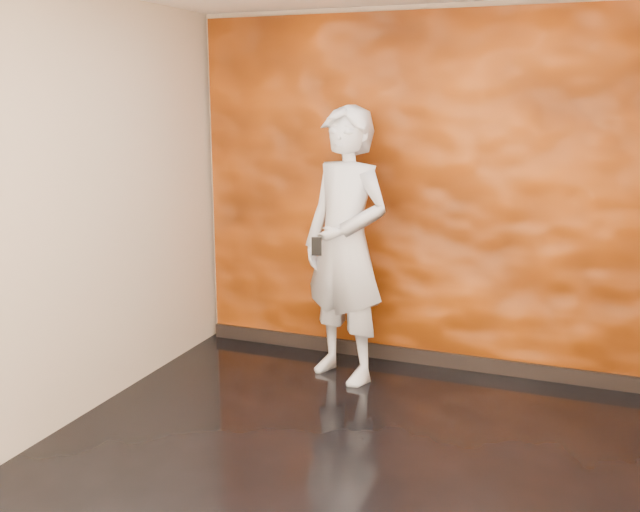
{
  "coord_description": "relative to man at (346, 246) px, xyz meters",
  "views": [
    {
      "loc": [
        1.14,
        -3.48,
        2.12
      ],
      "look_at": [
        -0.64,
        1.13,
        1.02
      ],
      "focal_mm": 40.0,
      "sensor_mm": 36.0,
      "label": 1
    }
  ],
  "objects": [
    {
      "name": "man",
      "position": [
        0.0,
        0.0,
        0.0
      ],
      "size": [
        0.89,
        0.75,
        2.07
      ],
      "primitive_type": "imported",
      "rotation": [
        0.0,
        0.0,
        -0.41
      ],
      "color": "#A8ADB9",
      "rests_on": "ground"
    },
    {
      "name": "phone",
      "position": [
        -0.13,
        -0.27,
        0.04
      ],
      "size": [
        0.07,
        0.03,
        0.14
      ],
      "primitive_type": "cube",
      "rotation": [
        0.0,
        0.0,
        0.21
      ],
      "color": "black",
      "rests_on": "man"
    },
    {
      "name": "feature_wall",
      "position": [
        0.56,
        0.51,
        0.35
      ],
      "size": [
        3.9,
        0.06,
        2.75
      ],
      "primitive_type": "cube",
      "color": "#C04C09",
      "rests_on": "ground"
    },
    {
      "name": "room",
      "position": [
        0.56,
        -1.45,
        0.37
      ],
      "size": [
        4.02,
        4.02,
        2.81
      ],
      "color": "black",
      "rests_on": "ground"
    },
    {
      "name": "baseboard",
      "position": [
        0.56,
        0.47,
        -0.97
      ],
      "size": [
        3.9,
        0.04,
        0.12
      ],
      "primitive_type": "cube",
      "color": "black",
      "rests_on": "ground"
    }
  ]
}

